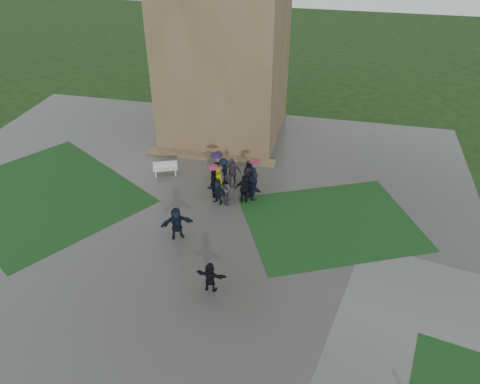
% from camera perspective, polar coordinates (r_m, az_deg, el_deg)
% --- Properties ---
extents(ground, '(120.00, 120.00, 0.00)m').
position_cam_1_polar(ground, '(23.93, -10.67, -8.00)').
color(ground, black).
extents(plaza, '(34.00, 34.00, 0.02)m').
position_cam_1_polar(plaza, '(25.33, -9.00, -5.12)').
color(plaza, '#393936').
rests_on(plaza, ground).
extents(lawn_inset_left, '(14.10, 13.46, 0.01)m').
position_cam_1_polar(lawn_inset_left, '(30.50, -22.74, -0.30)').
color(lawn_inset_left, black).
rests_on(lawn_inset_left, plaza).
extents(lawn_inset_right, '(11.12, 10.15, 0.01)m').
position_cam_1_polar(lawn_inset_right, '(26.32, 10.99, -3.66)').
color(lawn_inset_right, black).
rests_on(lawn_inset_right, plaza).
extents(tower, '(8.00, 8.00, 18.00)m').
position_cam_1_polar(tower, '(33.00, -1.99, 21.66)').
color(tower, brown).
rests_on(tower, ground).
extents(tower_plinth, '(9.00, 0.80, 0.22)m').
position_cam_1_polar(tower_plinth, '(32.04, -3.66, 4.31)').
color(tower_plinth, brown).
rests_on(tower_plinth, plaza).
extents(bench, '(1.62, 1.02, 0.90)m').
position_cam_1_polar(bench, '(30.27, -9.09, 2.85)').
color(bench, beige).
rests_on(bench, plaza).
extents(visitor_cluster, '(3.54, 3.55, 2.41)m').
position_cam_1_polar(visitor_cluster, '(27.73, -0.98, 1.55)').
color(visitor_cluster, black).
rests_on(visitor_cluster, plaza).
extents(pedestrian_mid, '(1.76, 1.34, 1.81)m').
position_cam_1_polar(pedestrian_mid, '(24.52, -7.74, -3.76)').
color(pedestrian_mid, black).
rests_on(pedestrian_mid, plaza).
extents(pedestrian_near, '(1.44, 0.59, 1.53)m').
position_cam_1_polar(pedestrian_near, '(21.46, -3.65, -10.31)').
color(pedestrian_near, black).
rests_on(pedestrian_near, plaza).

